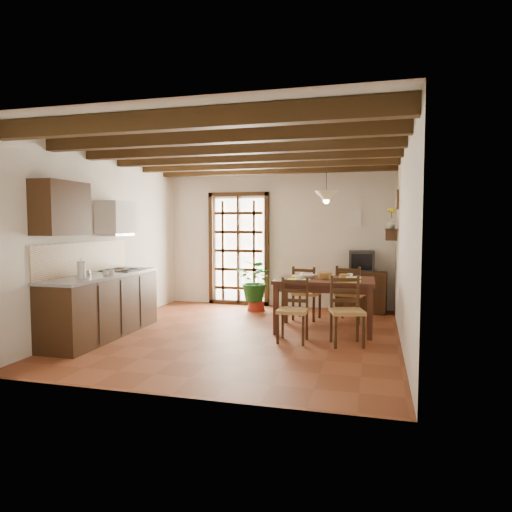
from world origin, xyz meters
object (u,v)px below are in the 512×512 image
(crt_tv, at_px, (362,261))
(pendant_lamp, at_px, (326,196))
(chair_far_right, at_px, (350,304))
(dining_table, at_px, (325,285))
(potted_plant, at_px, (256,281))
(chair_near_left, at_px, (293,322))
(kitchen_counter, at_px, (103,304))
(chair_far_left, at_px, (306,303))
(chair_near_right, at_px, (347,324))
(sideboard, at_px, (361,292))

(crt_tv, relative_size, pendant_lamp, 0.55)
(chair_far_right, relative_size, crt_tv, 2.03)
(dining_table, distance_m, potted_plant, 1.93)
(chair_near_left, bearing_deg, pendant_lamp, 68.07)
(kitchen_counter, relative_size, dining_table, 1.49)
(chair_far_left, relative_size, chair_far_right, 0.97)
(dining_table, height_order, crt_tv, crt_tv)
(kitchen_counter, bearing_deg, potted_plant, 55.89)
(kitchen_counter, relative_size, potted_plant, 1.10)
(chair_near_right, relative_size, potted_plant, 0.46)
(dining_table, distance_m, pendant_lamp, 1.38)
(chair_far_left, bearing_deg, pendant_lamp, 130.66)
(kitchen_counter, distance_m, pendant_lamp, 3.72)
(chair_far_left, xyz_separation_m, pendant_lamp, (0.39, -0.65, 1.79))
(chair_near_left, height_order, crt_tv, crt_tv)
(chair_far_left, bearing_deg, kitchen_counter, 45.26)
(sideboard, relative_size, pendant_lamp, 1.07)
(dining_table, bearing_deg, chair_near_right, -64.19)
(chair_near_right, xyz_separation_m, potted_plant, (-1.81, 2.04, 0.28))
(chair_far_left, height_order, chair_far_right, chair_far_right)
(chair_far_left, bearing_deg, chair_near_left, 101.11)
(kitchen_counter, xyz_separation_m, chair_near_left, (2.74, 0.41, -0.20))
(chair_far_right, height_order, sideboard, chair_far_right)
(sideboard, bearing_deg, potted_plant, -165.15)
(dining_table, bearing_deg, chair_near_left, -116.00)
(crt_tv, xyz_separation_m, pendant_lamp, (-0.50, -1.54, 1.12))
(kitchen_counter, bearing_deg, dining_table, 20.80)
(chair_near_left, distance_m, pendant_lamp, 2.03)
(dining_table, xyz_separation_m, chair_far_left, (-0.39, 0.75, -0.41))
(dining_table, xyz_separation_m, chair_near_right, (0.38, -0.75, -0.41))
(kitchen_counter, xyz_separation_m, crt_tv, (3.60, 2.82, 0.48))
(chair_near_right, relative_size, sideboard, 1.03)
(dining_table, height_order, sideboard, dining_table)
(chair_far_right, bearing_deg, potted_plant, -3.51)
(chair_near_left, height_order, sideboard, chair_near_left)
(chair_near_left, xyz_separation_m, potted_plant, (-1.07, 2.06, 0.29))
(chair_near_right, bearing_deg, chair_far_left, 101.85)
(chair_near_right, bearing_deg, dining_table, 101.66)
(chair_near_left, bearing_deg, kitchen_counter, -171.23)
(chair_far_right, bearing_deg, chair_near_left, 78.12)
(chair_near_left, bearing_deg, potted_plant, 117.84)
(chair_far_right, relative_size, sideboard, 1.05)
(kitchen_counter, height_order, chair_far_left, kitchen_counter)
(chair_near_right, height_order, pendant_lamp, pendant_lamp)
(kitchen_counter, xyz_separation_m, chair_far_left, (2.71, 1.93, -0.18))
(chair_near_left, distance_m, crt_tv, 2.65)
(sideboard, bearing_deg, crt_tv, -85.67)
(chair_far_right, bearing_deg, dining_table, 78.21)
(potted_plant, bearing_deg, sideboard, 10.52)
(chair_far_right, relative_size, potted_plant, 0.47)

